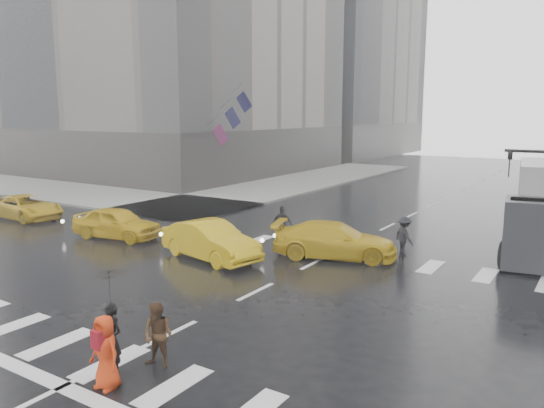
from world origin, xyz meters
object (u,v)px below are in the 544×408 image
Objects in this scene: pedestrian_brown at (158,335)px; taxi_mid at (210,241)px; pedestrian_orange at (105,352)px; taxi_front at (117,223)px.

pedestrian_brown is 0.33× the size of taxi_mid.
pedestrian_orange reaches higher than taxi_mid.
pedestrian_brown is at bearing -135.65° from taxi_mid.
pedestrian_orange reaches higher than taxi_front.
pedestrian_orange is (-0.24, -1.31, 0.05)m from pedestrian_brown.
pedestrian_brown is at bearing 82.51° from pedestrian_orange.
pedestrian_orange is 14.25m from taxi_front.
taxi_front is 6.02m from taxi_mid.
taxi_mid is at bearing 110.75° from pedestrian_brown.
taxi_mid is (-4.83, 7.78, -0.00)m from pedestrian_brown.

